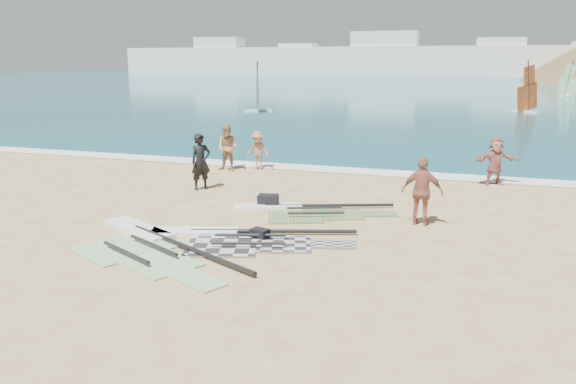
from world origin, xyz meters
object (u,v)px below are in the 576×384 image
(rig_green, at_px, (146,244))
(beachgoer_mid, at_px, (258,151))
(gear_bag_far, at_px, (260,234))
(rig_grey, at_px, (233,238))
(beachgoer_right, at_px, (495,161))
(rig_orange, at_px, (300,211))
(person_wetsuit, at_px, (201,162))
(beachgoer_back, at_px, (422,192))
(gear_bag_near, at_px, (268,201))
(beachgoer_left, at_px, (228,148))

(rig_green, height_order, beachgoer_mid, beachgoer_mid)
(gear_bag_far, bearing_deg, rig_grey, -155.37)
(beachgoer_right, bearing_deg, beachgoer_mid, 158.49)
(rig_orange, height_order, beachgoer_mid, beachgoer_mid)
(person_wetsuit, relative_size, beachgoer_right, 1.12)
(rig_green, bearing_deg, beachgoer_back, 59.20)
(gear_bag_near, height_order, beachgoer_mid, beachgoer_mid)
(rig_green, height_order, beachgoer_back, beachgoer_back)
(gear_bag_far, distance_m, beachgoer_back, 4.65)
(gear_bag_far, height_order, beachgoer_right, beachgoer_right)
(gear_bag_near, bearing_deg, beachgoer_right, 39.91)
(person_wetsuit, bearing_deg, rig_orange, -73.51)
(rig_green, relative_size, gear_bag_near, 8.87)
(gear_bag_near, xyz_separation_m, beachgoer_right, (6.72, 5.62, 0.69))
(rig_green, height_order, rig_orange, rig_green)
(rig_grey, xyz_separation_m, gear_bag_far, (0.62, 0.28, 0.08))
(rig_green, relative_size, beachgoer_right, 3.10)
(gear_bag_far, distance_m, beachgoer_mid, 9.36)
(beachgoer_mid, distance_m, beachgoer_right, 9.26)
(beachgoer_left, distance_m, beachgoer_right, 10.37)
(rig_green, height_order, beachgoer_left, beachgoer_left)
(beachgoer_left, bearing_deg, person_wetsuit, -80.87)
(rig_green, bearing_deg, beachgoer_right, 77.24)
(beachgoer_left, bearing_deg, rig_orange, -48.02)
(rig_grey, xyz_separation_m, rig_orange, (0.84, 3.06, -0.00))
(rig_green, relative_size, beachgoer_mid, 3.42)
(person_wetsuit, bearing_deg, beachgoer_right, -27.39)
(rig_orange, height_order, beachgoer_left, beachgoer_left)
(gear_bag_near, distance_m, gear_bag_far, 3.19)
(gear_bag_near, relative_size, beachgoer_right, 0.35)
(gear_bag_near, bearing_deg, gear_bag_far, -73.38)
(rig_grey, distance_m, rig_green, 2.15)
(beachgoer_left, bearing_deg, rig_grey, -64.74)
(rig_orange, distance_m, beachgoer_right, 8.17)
(rig_grey, relative_size, beachgoer_back, 2.87)
(rig_green, distance_m, beachgoer_back, 7.45)
(gear_bag_far, relative_size, beachgoer_right, 0.25)
(beachgoer_mid, bearing_deg, beachgoer_left, -149.26)
(rig_grey, distance_m, beachgoer_left, 9.31)
(rig_orange, bearing_deg, rig_grey, -126.12)
(rig_green, height_order, gear_bag_far, gear_bag_far)
(rig_grey, relative_size, rig_green, 1.00)
(rig_grey, height_order, beachgoer_mid, beachgoer_mid)
(beachgoer_left, relative_size, beachgoer_back, 1.00)
(rig_green, bearing_deg, rig_orange, 83.85)
(rig_grey, xyz_separation_m, beachgoer_right, (6.43, 8.96, 0.83))
(rig_green, relative_size, gear_bag_far, 12.22)
(rig_green, bearing_deg, beachgoer_left, 129.01)
(rig_green, bearing_deg, rig_grey, 57.72)
(person_wetsuit, bearing_deg, beachgoer_back, -64.55)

